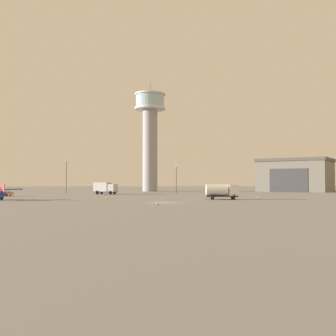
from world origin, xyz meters
The scene contains 11 objects.
ground_plane centered at (0.00, 0.00, 0.00)m, with size 400.00×400.00×0.00m, color gray.
control_tower centered at (0.50, 69.56, 21.30)m, with size 10.65×10.65×37.69m.
hangar centered at (49.56, 63.65, 5.53)m, with size 28.79×27.90×11.02m.
truck_box_silver centered at (-12.51, 40.70, 1.74)m, with size 6.56×4.96×3.13m.
truck_fuel_tanker_white centered at (11.78, 9.28, 1.65)m, with size 6.11×3.31×2.89m.
car_orange centered at (-34.90, 29.10, 0.74)m, with size 4.61×2.70×1.37m.
light_post_east centered at (7.37, 48.85, 4.84)m, with size 0.44×0.44×8.06m.
light_post_north centered at (-24.36, 50.47, 5.69)m, with size 0.44×0.44×9.67m.
traffic_cone_near_left centered at (19.32, 10.66, 0.33)m, with size 0.36×0.36×0.68m.
traffic_cone_near_right centered at (-1.26, -6.43, 0.30)m, with size 0.36×0.36×0.62m.
traffic_cone_mid_apron centered at (-9.89, 12.86, 0.29)m, with size 0.36×0.36×0.60m.
Camera 1 is at (-4.42, -61.96, 3.43)m, focal length 40.98 mm.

